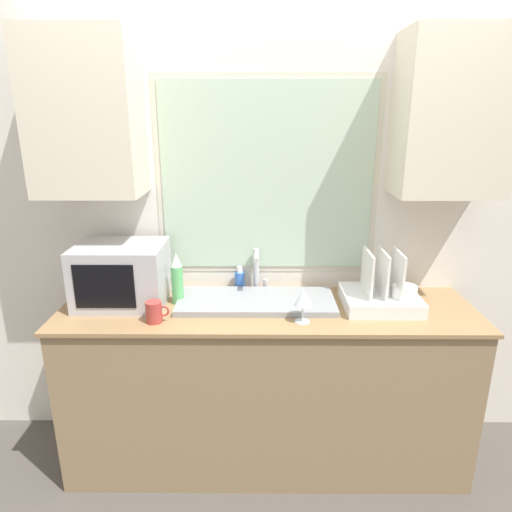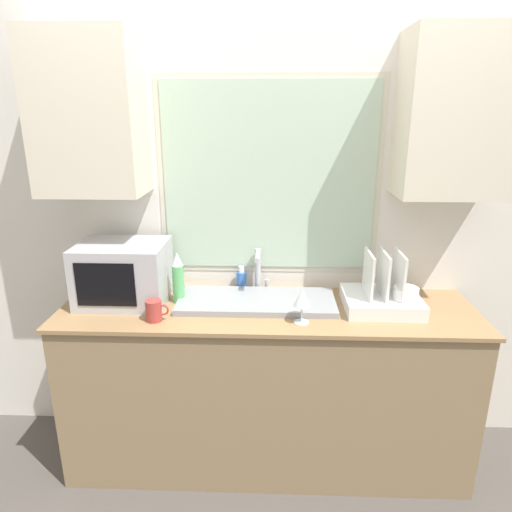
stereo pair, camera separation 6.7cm
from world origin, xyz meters
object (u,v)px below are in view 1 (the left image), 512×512
object	(u,v)px
faucet	(257,267)
wine_glass	(303,298)
dish_rack	(382,295)
spray_bottle	(177,279)
mug_near_sink	(154,312)
soap_bottle	(240,280)
microwave	(122,274)

from	to	relation	value
faucet	wine_glass	xyz separation A→B (m)	(0.21, -0.38, -0.02)
dish_rack	spray_bottle	xyz separation A→B (m)	(-1.03, 0.04, 0.07)
faucet	mug_near_sink	world-z (taller)	faucet
spray_bottle	mug_near_sink	size ratio (longest dim) A/B	2.43
spray_bottle	soap_bottle	distance (m)	0.37
dish_rack	mug_near_sink	bearing A→B (deg)	-170.56
dish_rack	wine_glass	xyz separation A→B (m)	(-0.42, -0.18, 0.06)
spray_bottle	soap_bottle	bearing A→B (deg)	31.09
soap_bottle	wine_glass	xyz separation A→B (m)	(0.31, -0.40, 0.06)
microwave	soap_bottle	distance (m)	0.63
microwave	mug_near_sink	bearing A→B (deg)	-47.21
faucet	microwave	size ratio (longest dim) A/B	0.53
faucet	dish_rack	bearing A→B (deg)	-17.85
mug_near_sink	wine_glass	distance (m)	0.69
mug_near_sink	faucet	bearing A→B (deg)	39.02
faucet	spray_bottle	distance (m)	0.44
faucet	wine_glass	world-z (taller)	faucet
wine_glass	faucet	bearing A→B (deg)	119.21
microwave	spray_bottle	bearing A→B (deg)	-0.52
microwave	faucet	bearing A→B (deg)	13.21
spray_bottle	wine_glass	xyz separation A→B (m)	(0.62, -0.22, -0.01)
dish_rack	mug_near_sink	size ratio (longest dim) A/B	3.36
soap_bottle	faucet	bearing A→B (deg)	-13.50
dish_rack	faucet	bearing A→B (deg)	162.15
dish_rack	mug_near_sink	xyz separation A→B (m)	(-1.11, -0.18, -0.01)
mug_near_sink	microwave	bearing A→B (deg)	132.79
wine_glass	spray_bottle	bearing A→B (deg)	160.57
faucet	spray_bottle	world-z (taller)	spray_bottle
spray_bottle	mug_near_sink	xyz separation A→B (m)	(-0.07, -0.22, -0.08)
microwave	dish_rack	world-z (taller)	microwave
spray_bottle	wine_glass	size ratio (longest dim) A/B	1.64
spray_bottle	soap_bottle	world-z (taller)	spray_bottle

